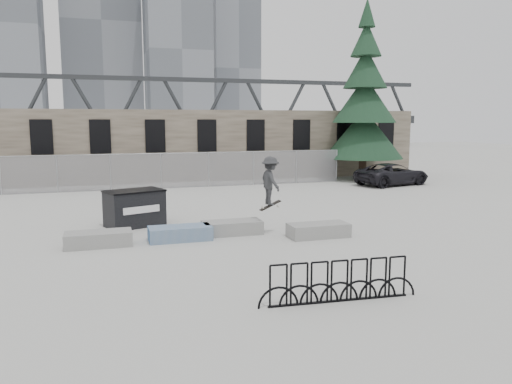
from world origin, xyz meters
TOP-DOWN VIEW (x-y plane):
  - ground at (0.00, 0.00)m, footprint 120.00×120.00m
  - stone_wall at (0.00, 16.24)m, footprint 36.00×2.58m
  - chainlink_fence at (-0.00, 12.50)m, footprint 22.06×0.06m
  - planter_far_left at (-3.39, -0.22)m, footprint 2.00×0.90m
  - planter_center_left at (-0.87, -0.19)m, footprint 2.00×0.90m
  - planter_center_right at (0.96, 0.17)m, footprint 2.00×0.90m
  - planter_offset at (3.59, -1.10)m, footprint 2.00×0.90m
  - dumpster at (-2.12, 2.50)m, footprint 2.32×1.85m
  - bike_rack at (1.53, -6.73)m, footprint 3.59×0.29m
  - spruce_tree at (13.24, 13.21)m, footprint 5.14×5.14m
  - skyline_towers at (-1.01, 93.81)m, footprint 58.00×28.00m
  - truss_bridge at (10.00, 55.00)m, footprint 70.00×3.00m
  - suv at (13.44, 9.99)m, footprint 5.05×3.13m
  - skateboarder at (2.24, -0.09)m, footprint 0.78×1.13m

SIDE VIEW (x-z plane):
  - ground at x=0.00m, z-range 0.00..0.00m
  - planter_far_left at x=-3.39m, z-range 0.02..0.47m
  - planter_center_left at x=-0.87m, z-range 0.02..0.47m
  - planter_center_right at x=0.96m, z-range 0.02..0.47m
  - planter_offset at x=3.59m, z-range 0.02..0.47m
  - bike_rack at x=1.53m, z-range -0.01..0.89m
  - suv at x=13.44m, z-range 0.00..1.30m
  - dumpster at x=-2.12m, z-range 0.01..1.34m
  - chainlink_fence at x=0.00m, z-range 0.03..2.05m
  - skateboarder at x=2.24m, z-range 0.90..2.73m
  - stone_wall at x=0.00m, z-range 0.01..4.51m
  - truss_bridge at x=10.00m, z-range -0.77..9.03m
  - spruce_tree at x=13.24m, z-range -1.17..10.33m
  - skyline_towers at x=-1.01m, z-range -3.21..44.79m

